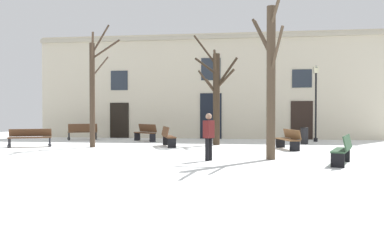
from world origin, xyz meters
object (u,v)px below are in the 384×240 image
bench_by_litter_bin (289,139)px  bench_back_to_back_right (83,132)px  tree_right_of_center (93,89)px  bench_facing_shops (30,137)px  bench_near_lamp (168,136)px  person_by_shop_door (209,135)px  bench_near_center_tree (146,132)px  tree_foreground (271,77)px  streetlamp (316,95)px  litter_bin (304,136)px  bench_back_to_back_left (343,149)px  tree_left_of_center (216,93)px

bench_by_litter_bin → bench_back_to_back_right: bearing=-126.4°
tree_right_of_center → bench_facing_shops: 3.77m
bench_near_lamp → bench_by_litter_bin: size_ratio=0.95×
person_by_shop_door → bench_near_center_tree: bearing=-124.3°
tree_foreground → bench_near_center_tree: size_ratio=3.75×
streetlamp → bench_near_center_tree: streetlamp is taller
streetlamp → bench_facing_shops: size_ratio=2.17×
tree_right_of_center → bench_by_litter_bin: tree_right_of_center is taller
bench_by_litter_bin → litter_bin: bearing=145.0°
tree_right_of_center → bench_near_lamp: (3.34, 0.90, -2.21)m
tree_foreground → litter_bin: tree_foreground is taller
streetlamp → bench_facing_shops: streetlamp is taller
bench_by_litter_bin → bench_facing_shops: bearing=-103.1°
bench_back_to_back_right → person_by_shop_door: 12.19m
tree_right_of_center → bench_near_center_tree: (1.44, 4.07, -2.20)m
bench_by_litter_bin → person_by_shop_door: size_ratio=1.21×
tree_right_of_center → bench_facing_shops: (-3.01, -0.23, -2.25)m
tree_right_of_center → bench_near_center_tree: 4.85m
bench_back_to_back_left → bench_back_to_back_right: size_ratio=1.03×
streetlamp → bench_by_litter_bin: size_ratio=2.18×
bench_facing_shops → bench_near_lamp: bearing=-13.0°
litter_bin → bench_facing_shops: litter_bin is taller
bench_near_center_tree → tree_right_of_center: bearing=-69.2°
bench_near_lamp → bench_back_to_back_left: bench_near_lamp is taller
tree_left_of_center → bench_facing_shops: (-8.54, -2.33, -2.11)m
bench_facing_shops → bench_near_center_tree: (4.45, 4.30, 0.05)m
tree_left_of_center → bench_by_litter_bin: 4.39m
tree_foreground → bench_by_litter_bin: size_ratio=2.95×
tree_left_of_center → bench_back_to_back_left: 8.48m
tree_foreground → bench_back_to_back_right: 13.50m
tree_foreground → tree_left_of_center: tree_foreground is taller
bench_facing_shops → bench_back_to_back_left: size_ratio=1.11×
litter_bin → tree_left_of_center: bearing=-165.5°
bench_near_center_tree → bench_back_to_back_right: bearing=-147.6°
bench_back_to_back_right → bench_back_to_back_left: bearing=113.6°
streetlamp → person_by_shop_door: bearing=-118.5°
bench_near_center_tree → person_by_shop_door: person_by_shop_door is taller
bench_near_lamp → litter_bin: bearing=-90.3°
tree_right_of_center → tree_foreground: bearing=-25.5°
tree_right_of_center → litter_bin: bearing=18.0°
tree_left_of_center → bench_near_lamp: 3.24m
bench_facing_shops → bench_near_center_tree: bench_near_center_tree is taller
bench_back_to_back_right → person_by_shop_door: person_by_shop_door is taller
bench_by_litter_bin → person_by_shop_door: bearing=-49.5°
tree_left_of_center → bench_near_center_tree: size_ratio=3.60×
tree_right_of_center → bench_near_lamp: 4.10m
bench_facing_shops → tree_left_of_center: bearing=-7.8°
bench_facing_shops → bench_back_to_back_left: bearing=-42.5°
tree_right_of_center → tree_left_of_center: bearing=20.8°
tree_foreground → bench_back_to_back_right: (-10.35, 8.35, -2.36)m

